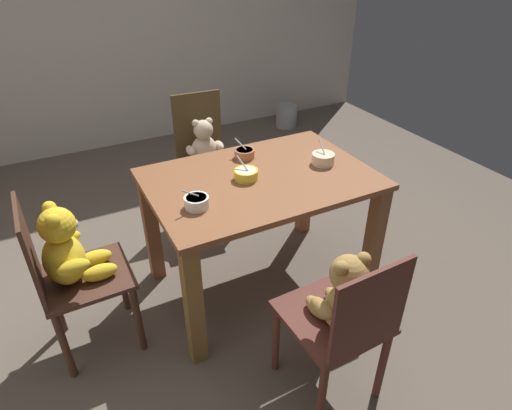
{
  "coord_description": "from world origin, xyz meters",
  "views": [
    {
      "loc": [
        -0.96,
        -1.79,
        1.82
      ],
      "look_at": [
        0.0,
        0.05,
        0.53
      ],
      "focal_mm": 30.25,
      "sensor_mm": 36.0,
      "label": 1
    }
  ],
  "objects_px": {
    "teddy_chair_far_center": "(205,153)",
    "porridge_bowl_white_near_left": "(197,202)",
    "teddy_chair_near_left": "(69,259)",
    "dining_table": "(260,201)",
    "porridge_bowl_cream_near_right": "(323,158)",
    "porridge_bowl_yellow_center": "(246,174)",
    "metal_pail": "(286,116)",
    "teddy_chair_near_front": "(343,307)",
    "porridge_bowl_terracotta_far_center": "(245,153)"
  },
  "relations": [
    {
      "from": "porridge_bowl_cream_near_right",
      "to": "teddy_chair_near_front",
      "type": "bearing_deg",
      "value": -118.71
    },
    {
      "from": "dining_table",
      "to": "teddy_chair_far_center",
      "type": "xyz_separation_m",
      "value": [
        -0.0,
        0.83,
        -0.06
      ]
    },
    {
      "from": "teddy_chair_near_front",
      "to": "metal_pail",
      "type": "xyz_separation_m",
      "value": [
        1.53,
        2.98,
        -0.42
      ]
    },
    {
      "from": "dining_table",
      "to": "porridge_bowl_cream_near_right",
      "type": "bearing_deg",
      "value": -3.94
    },
    {
      "from": "teddy_chair_far_center",
      "to": "porridge_bowl_yellow_center",
      "type": "height_order",
      "value": "teddy_chair_far_center"
    },
    {
      "from": "porridge_bowl_terracotta_far_center",
      "to": "porridge_bowl_cream_near_right",
      "type": "bearing_deg",
      "value": -37.66
    },
    {
      "from": "dining_table",
      "to": "teddy_chair_near_left",
      "type": "distance_m",
      "value": 1.01
    },
    {
      "from": "teddy_chair_near_left",
      "to": "teddy_chair_near_front",
      "type": "bearing_deg",
      "value": -41.56
    },
    {
      "from": "porridge_bowl_cream_near_right",
      "to": "metal_pail",
      "type": "bearing_deg",
      "value": 63.32
    },
    {
      "from": "teddy_chair_near_left",
      "to": "porridge_bowl_white_near_left",
      "type": "bearing_deg",
      "value": -12.35
    },
    {
      "from": "teddy_chair_near_left",
      "to": "teddy_chair_near_front",
      "type": "height_order",
      "value": "teddy_chair_near_left"
    },
    {
      "from": "porridge_bowl_terracotta_far_center",
      "to": "dining_table",
      "type": "bearing_deg",
      "value": -96.53
    },
    {
      "from": "dining_table",
      "to": "teddy_chair_far_center",
      "type": "distance_m",
      "value": 0.83
    },
    {
      "from": "teddy_chair_far_center",
      "to": "teddy_chair_near_front",
      "type": "xyz_separation_m",
      "value": [
        -0.05,
        -1.65,
        0.01
      ]
    },
    {
      "from": "porridge_bowl_white_near_left",
      "to": "metal_pail",
      "type": "distance_m",
      "value": 3.03
    },
    {
      "from": "porridge_bowl_yellow_center",
      "to": "teddy_chair_far_center",
      "type": "bearing_deg",
      "value": 84.53
    },
    {
      "from": "metal_pail",
      "to": "porridge_bowl_white_near_left",
      "type": "bearing_deg",
      "value": -129.57
    },
    {
      "from": "porridge_bowl_terracotta_far_center",
      "to": "metal_pail",
      "type": "distance_m",
      "value": 2.48
    },
    {
      "from": "porridge_bowl_white_near_left",
      "to": "teddy_chair_near_left",
      "type": "bearing_deg",
      "value": 168.8
    },
    {
      "from": "teddy_chair_near_left",
      "to": "porridge_bowl_terracotta_far_center",
      "type": "relative_size",
      "value": 7.46
    },
    {
      "from": "teddy_chair_near_left",
      "to": "teddy_chair_far_center",
      "type": "bearing_deg",
      "value": 38.78
    },
    {
      "from": "metal_pail",
      "to": "teddy_chair_far_center",
      "type": "bearing_deg",
      "value": -138.17
    },
    {
      "from": "teddy_chair_near_left",
      "to": "porridge_bowl_cream_near_right",
      "type": "height_order",
      "value": "teddy_chair_near_left"
    },
    {
      "from": "porridge_bowl_yellow_center",
      "to": "metal_pail",
      "type": "height_order",
      "value": "porridge_bowl_yellow_center"
    },
    {
      "from": "teddy_chair_near_front",
      "to": "porridge_bowl_yellow_center",
      "type": "height_order",
      "value": "porridge_bowl_yellow_center"
    },
    {
      "from": "porridge_bowl_white_near_left",
      "to": "teddy_chair_far_center",
      "type": "bearing_deg",
      "value": 66.95
    },
    {
      "from": "teddy_chair_near_left",
      "to": "porridge_bowl_white_near_left",
      "type": "distance_m",
      "value": 0.64
    },
    {
      "from": "porridge_bowl_yellow_center",
      "to": "porridge_bowl_white_near_left",
      "type": "distance_m",
      "value": 0.36
    },
    {
      "from": "porridge_bowl_cream_near_right",
      "to": "porridge_bowl_yellow_center",
      "type": "xyz_separation_m",
      "value": [
        -0.46,
        0.04,
        -0.0
      ]
    },
    {
      "from": "dining_table",
      "to": "porridge_bowl_yellow_center",
      "type": "distance_m",
      "value": 0.19
    },
    {
      "from": "teddy_chair_far_center",
      "to": "metal_pail",
      "type": "relative_size",
      "value": 3.8
    },
    {
      "from": "porridge_bowl_white_near_left",
      "to": "dining_table",
      "type": "bearing_deg",
      "value": 17.98
    },
    {
      "from": "teddy_chair_far_center",
      "to": "porridge_bowl_white_near_left",
      "type": "xyz_separation_m",
      "value": [
        -0.41,
        -0.96,
        0.24
      ]
    },
    {
      "from": "porridge_bowl_yellow_center",
      "to": "porridge_bowl_terracotta_far_center",
      "type": "xyz_separation_m",
      "value": [
        0.11,
        0.24,
        -0.0
      ]
    },
    {
      "from": "porridge_bowl_cream_near_right",
      "to": "porridge_bowl_yellow_center",
      "type": "distance_m",
      "value": 0.46
    },
    {
      "from": "teddy_chair_far_center",
      "to": "porridge_bowl_white_near_left",
      "type": "height_order",
      "value": "teddy_chair_far_center"
    },
    {
      "from": "teddy_chair_far_center",
      "to": "metal_pail",
      "type": "bearing_deg",
      "value": 135.44
    },
    {
      "from": "porridge_bowl_white_near_left",
      "to": "metal_pail",
      "type": "bearing_deg",
      "value": 50.43
    },
    {
      "from": "porridge_bowl_yellow_center",
      "to": "porridge_bowl_terracotta_far_center",
      "type": "height_order",
      "value": "porridge_bowl_yellow_center"
    },
    {
      "from": "dining_table",
      "to": "teddy_chair_near_left",
      "type": "height_order",
      "value": "teddy_chair_near_left"
    },
    {
      "from": "teddy_chair_near_front",
      "to": "porridge_bowl_white_near_left",
      "type": "distance_m",
      "value": 0.81
    },
    {
      "from": "teddy_chair_near_front",
      "to": "porridge_bowl_terracotta_far_center",
      "type": "relative_size",
      "value": 7.15
    },
    {
      "from": "dining_table",
      "to": "porridge_bowl_terracotta_far_center",
      "type": "relative_size",
      "value": 10.15
    },
    {
      "from": "teddy_chair_far_center",
      "to": "porridge_bowl_cream_near_right",
      "type": "bearing_deg",
      "value": 27.83
    },
    {
      "from": "teddy_chair_near_left",
      "to": "teddy_chair_near_front",
      "type": "distance_m",
      "value": 1.25
    },
    {
      "from": "teddy_chair_far_center",
      "to": "porridge_bowl_yellow_center",
      "type": "xyz_separation_m",
      "value": [
        -0.08,
        -0.82,
        0.23
      ]
    },
    {
      "from": "teddy_chair_near_left",
      "to": "teddy_chair_far_center",
      "type": "xyz_separation_m",
      "value": [
        1.01,
        0.84,
        -0.03
      ]
    },
    {
      "from": "teddy_chair_far_center",
      "to": "teddy_chair_near_front",
      "type": "distance_m",
      "value": 1.65
    },
    {
      "from": "teddy_chair_far_center",
      "to": "porridge_bowl_yellow_center",
      "type": "distance_m",
      "value": 0.85
    },
    {
      "from": "teddy_chair_near_front",
      "to": "porridge_bowl_yellow_center",
      "type": "xyz_separation_m",
      "value": [
        -0.02,
        0.84,
        0.23
      ]
    }
  ]
}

